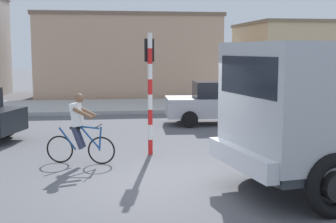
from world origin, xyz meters
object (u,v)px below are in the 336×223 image
at_px(traffic_light_pole, 150,76).
at_px(car_white_mid, 221,102).
at_px(cyclist, 79,129).
at_px(pedestrian_near_kerb, 279,99).

height_order(traffic_light_pole, car_white_mid, traffic_light_pole).
distance_m(cyclist, car_white_mid, 7.51).
bearing_deg(traffic_light_pole, pedestrian_near_kerb, 43.11).
distance_m(traffic_light_pole, car_white_mid, 5.87).
height_order(traffic_light_pole, pedestrian_near_kerb, traffic_light_pole).
distance_m(traffic_light_pole, pedestrian_near_kerb, 7.82).
bearing_deg(pedestrian_near_kerb, car_white_mid, -168.63).
xyz_separation_m(cyclist, traffic_light_pole, (1.81, 0.85, 1.20)).
relative_size(car_white_mid, pedestrian_near_kerb, 2.53).
relative_size(traffic_light_pole, car_white_mid, 0.78).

